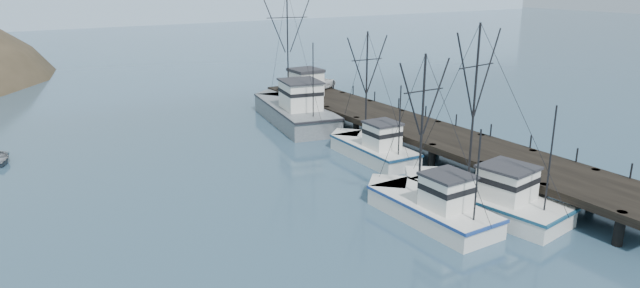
% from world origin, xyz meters
% --- Properties ---
extents(ground, '(400.00, 400.00, 0.00)m').
position_xyz_m(ground, '(0.00, 0.00, 0.00)').
color(ground, '#2A475F').
rests_on(ground, ground).
extents(pier, '(6.00, 44.00, 2.00)m').
position_xyz_m(pier, '(14.00, 16.00, 1.69)').
color(pier, black).
rests_on(pier, ground).
extents(distant_ridge, '(360.00, 40.00, 26.00)m').
position_xyz_m(distant_ridge, '(10.00, 170.00, 0.00)').
color(distant_ridge, '#9EB2C6').
rests_on(distant_ridge, ground).
extents(trawler_near, '(5.43, 11.96, 11.94)m').
position_xyz_m(trawler_near, '(8.87, 3.57, 0.82)').
color(trawler_near, silver).
rests_on(trawler_near, ground).
extents(trawler_mid, '(3.62, 10.22, 10.31)m').
position_xyz_m(trawler_mid, '(4.97, 4.22, 0.82)').
color(trawler_mid, silver).
rests_on(trawler_mid, ground).
extents(trawler_far, '(3.50, 10.01, 10.43)m').
position_xyz_m(trawler_far, '(9.23, 15.73, 0.82)').
color(trawler_far, silver).
rests_on(trawler_far, ground).
extents(work_vessel, '(7.20, 16.16, 13.38)m').
position_xyz_m(work_vessel, '(9.58, 29.37, 1.23)').
color(work_vessel, slate).
rests_on(work_vessel, ground).
extents(pier_shed, '(3.00, 3.20, 2.80)m').
position_xyz_m(pier_shed, '(12.50, 31.91, 3.42)').
color(pier_shed, silver).
rests_on(pier_shed, pier).
extents(pickup_truck, '(5.74, 4.36, 1.45)m').
position_xyz_m(pickup_truck, '(15.20, 34.00, 2.72)').
color(pickup_truck, silver).
rests_on(pickup_truck, pier).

